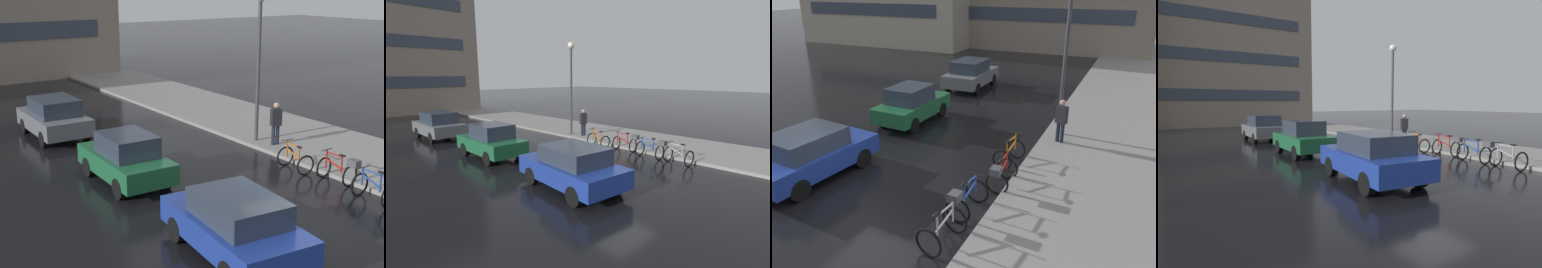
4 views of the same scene
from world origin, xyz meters
TOP-DOWN VIEW (x-y plane):
  - ground_plane at (0.00, 0.00)m, footprint 140.00×140.00m
  - sidewalk_kerb at (6.00, 10.00)m, footprint 4.80×60.00m
  - bicycle_nearest at (3.08, -1.02)m, footprint 0.86×1.19m
  - bicycle_second at (3.06, 0.27)m, footprint 0.79×1.44m
  - bicycle_third at (3.43, 1.97)m, footprint 0.75×1.35m
  - bicycle_farthest at (3.12, 3.66)m, footprint 0.83×1.23m
  - car_blue at (-2.20, 0.22)m, footprint 2.32×4.08m
  - car_green at (-2.09, 5.84)m, footprint 1.83×3.75m
  - car_grey at (-2.10, 12.16)m, footprint 1.98×3.90m
  - pedestrian at (4.33, 5.95)m, footprint 0.45×0.35m
  - streetlamp at (4.11, 6.80)m, footprint 0.42×0.42m
  - building_facade_main at (-1.52, 29.64)m, footprint 17.94×9.04m

SIDE VIEW (x-z plane):
  - ground_plane at x=0.00m, z-range 0.00..0.00m
  - sidewalk_kerb at x=6.00m, z-range 0.00..0.14m
  - bicycle_farthest at x=3.12m, z-range -0.10..0.88m
  - bicycle_nearest at x=3.08m, z-range -0.08..0.88m
  - bicycle_third at x=3.43m, z-range 0.00..0.99m
  - bicycle_second at x=3.06m, z-range 0.00..1.00m
  - car_blue at x=-2.20m, z-range 0.02..1.55m
  - car_green at x=-2.09m, z-range -0.01..1.61m
  - car_grey at x=-2.10m, z-range 0.01..1.65m
  - pedestrian at x=4.33m, z-range 0.12..1.90m
  - streetlamp at x=4.11m, z-range 0.99..6.85m
  - building_facade_main at x=-1.52m, z-range 0.00..17.91m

